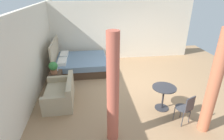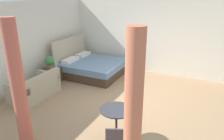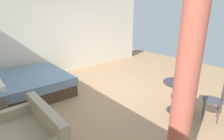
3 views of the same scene
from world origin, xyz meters
name	(u,v)px [view 3 (image 3 of 3)]	position (x,y,z in m)	size (l,w,h in m)	color
ground_plane	(116,93)	(0.00, 0.00, -0.01)	(8.57, 9.75, 0.02)	#9E7A56
wall_right	(68,34)	(2.79, 0.00, 1.36)	(0.12, 6.75, 2.72)	silver
bed	(23,85)	(1.49, 2.03, 0.30)	(2.02, 2.15, 1.33)	#473323
balcony_table	(178,91)	(-1.58, -0.44, 0.49)	(0.67, 0.67, 0.71)	#2D2D33
cafe_chair_near_window	(218,98)	(-2.29, -0.75, 0.51)	(0.51, 0.51, 0.84)	#3F3F44
curtain_right	(184,94)	(-2.54, 1.14, 1.28)	(0.26, 0.26, 2.55)	#C15B47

